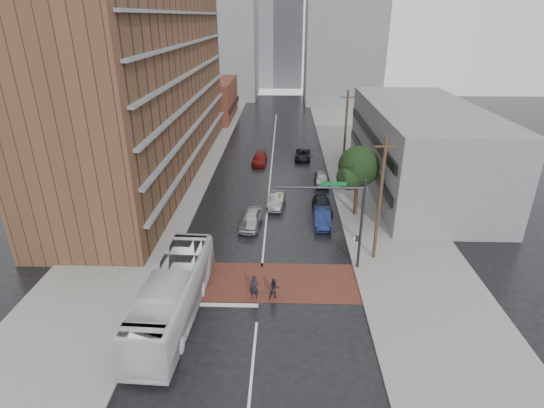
{
  "coord_description": "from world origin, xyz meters",
  "views": [
    {
      "loc": [
        1.59,
        -25.3,
        17.65
      ],
      "look_at": [
        0.66,
        6.56,
        3.5
      ],
      "focal_mm": 28.0,
      "sensor_mm": 36.0,
      "label": 1
    }
  ],
  "objects_px": {
    "pedestrian_a": "(254,288)",
    "car_travel_c": "(260,159)",
    "car_parked_near": "(322,218)",
    "transit_bus": "(173,295)",
    "car_travel_b": "(277,200)",
    "car_travel_a": "(251,219)",
    "car_parked_far": "(322,178)",
    "car_parked_mid": "(322,206)",
    "pedestrian_b": "(274,289)",
    "suv_travel": "(303,155)"
  },
  "relations": [
    {
      "from": "pedestrian_a",
      "to": "car_travel_c",
      "type": "height_order",
      "value": "pedestrian_a"
    },
    {
      "from": "suv_travel",
      "to": "car_parked_far",
      "type": "xyz_separation_m",
      "value": [
        1.81,
        -9.23,
        0.06
      ]
    },
    {
      "from": "pedestrian_b",
      "to": "car_travel_a",
      "type": "relative_size",
      "value": 0.35
    },
    {
      "from": "transit_bus",
      "to": "car_travel_b",
      "type": "distance_m",
      "value": 18.47
    },
    {
      "from": "transit_bus",
      "to": "car_travel_b",
      "type": "relative_size",
      "value": 2.82
    },
    {
      "from": "transit_bus",
      "to": "car_parked_near",
      "type": "xyz_separation_m",
      "value": [
        10.48,
        13.43,
        -0.95
      ]
    },
    {
      "from": "pedestrian_a",
      "to": "pedestrian_b",
      "type": "relative_size",
      "value": 1.14
    },
    {
      "from": "suv_travel",
      "to": "transit_bus",
      "type": "bearing_deg",
      "value": -101.68
    },
    {
      "from": "car_travel_b",
      "to": "car_parked_near",
      "type": "distance_m",
      "value": 5.84
    },
    {
      "from": "pedestrian_b",
      "to": "car_travel_c",
      "type": "relative_size",
      "value": 0.36
    },
    {
      "from": "pedestrian_b",
      "to": "car_travel_a",
      "type": "bearing_deg",
      "value": 84.35
    },
    {
      "from": "car_parked_near",
      "to": "car_travel_a",
      "type": "bearing_deg",
      "value": -173.34
    },
    {
      "from": "transit_bus",
      "to": "car_parked_near",
      "type": "relative_size",
      "value": 2.76
    },
    {
      "from": "pedestrian_b",
      "to": "car_parked_near",
      "type": "distance_m",
      "value": 12.15
    },
    {
      "from": "suv_travel",
      "to": "car_parked_far",
      "type": "height_order",
      "value": "car_parked_far"
    },
    {
      "from": "car_parked_near",
      "to": "car_parked_mid",
      "type": "bearing_deg",
      "value": 88.09
    },
    {
      "from": "transit_bus",
      "to": "pedestrian_b",
      "type": "bearing_deg",
      "value": 20.29
    },
    {
      "from": "car_travel_b",
      "to": "suv_travel",
      "type": "height_order",
      "value": "car_travel_b"
    },
    {
      "from": "pedestrian_a",
      "to": "car_travel_a",
      "type": "xyz_separation_m",
      "value": [
        -1.06,
        10.9,
        -0.13
      ]
    },
    {
      "from": "transit_bus",
      "to": "pedestrian_a",
      "type": "relative_size",
      "value": 6.68
    },
    {
      "from": "car_travel_c",
      "to": "car_parked_mid",
      "type": "xyz_separation_m",
      "value": [
        6.97,
        -14.56,
        -0.0
      ]
    },
    {
      "from": "transit_bus",
      "to": "pedestrian_b",
      "type": "relative_size",
      "value": 7.59
    },
    {
      "from": "car_travel_b",
      "to": "car_parked_mid",
      "type": "height_order",
      "value": "car_travel_b"
    },
    {
      "from": "car_travel_c",
      "to": "car_parked_far",
      "type": "xyz_separation_m",
      "value": [
        7.51,
        -7.06,
        0.04
      ]
    },
    {
      "from": "suv_travel",
      "to": "car_parked_mid",
      "type": "bearing_deg",
      "value": -81.43
    },
    {
      "from": "pedestrian_b",
      "to": "car_parked_far",
      "type": "distance_m",
      "value": 22.32
    },
    {
      "from": "car_parked_far",
      "to": "suv_travel",
      "type": "bearing_deg",
      "value": 102.02
    },
    {
      "from": "pedestrian_b",
      "to": "car_parked_mid",
      "type": "xyz_separation_m",
      "value": [
        4.35,
        14.28,
        -0.15
      ]
    },
    {
      "from": "car_travel_b",
      "to": "car_parked_far",
      "type": "relative_size",
      "value": 1.06
    },
    {
      "from": "pedestrian_a",
      "to": "car_travel_a",
      "type": "relative_size",
      "value": 0.4
    },
    {
      "from": "pedestrian_b",
      "to": "car_parked_far",
      "type": "relative_size",
      "value": 0.39
    },
    {
      "from": "car_travel_c",
      "to": "car_parked_mid",
      "type": "distance_m",
      "value": 16.14
    },
    {
      "from": "transit_bus",
      "to": "car_parked_far",
      "type": "relative_size",
      "value": 2.98
    },
    {
      "from": "car_parked_far",
      "to": "car_parked_near",
      "type": "bearing_deg",
      "value": -93.15
    },
    {
      "from": "car_travel_b",
      "to": "car_parked_near",
      "type": "relative_size",
      "value": 0.98
    },
    {
      "from": "pedestrian_b",
      "to": "car_parked_mid",
      "type": "bearing_deg",
      "value": 54.92
    },
    {
      "from": "pedestrian_b",
      "to": "car_parked_far",
      "type": "height_order",
      "value": "pedestrian_b"
    },
    {
      "from": "pedestrian_a",
      "to": "car_travel_b",
      "type": "distance_m",
      "value": 15.42
    },
    {
      "from": "car_travel_b",
      "to": "car_parked_far",
      "type": "bearing_deg",
      "value": 58.25
    },
    {
      "from": "car_travel_b",
      "to": "car_travel_c",
      "type": "distance_m",
      "value": 13.7
    },
    {
      "from": "car_parked_far",
      "to": "car_travel_b",
      "type": "bearing_deg",
      "value": -127.24
    },
    {
      "from": "pedestrian_a",
      "to": "car_travel_b",
      "type": "xyz_separation_m",
      "value": [
        1.21,
        15.37,
        -0.19
      ]
    },
    {
      "from": "transit_bus",
      "to": "car_parked_far",
      "type": "xyz_separation_m",
      "value": [
        11.22,
        23.79,
        -0.98
      ]
    },
    {
      "from": "car_travel_b",
      "to": "suv_travel",
      "type": "relative_size",
      "value": 0.95
    },
    {
      "from": "pedestrian_b",
      "to": "car_parked_near",
      "type": "height_order",
      "value": "pedestrian_b"
    },
    {
      "from": "pedestrian_a",
      "to": "car_parked_near",
      "type": "xyz_separation_m",
      "value": [
        5.51,
        11.42,
        -0.18
      ]
    },
    {
      "from": "car_travel_b",
      "to": "car_parked_near",
      "type": "height_order",
      "value": "car_parked_near"
    },
    {
      "from": "car_parked_near",
      "to": "pedestrian_b",
      "type": "bearing_deg",
      "value": -107.85
    },
    {
      "from": "pedestrian_a",
      "to": "suv_travel",
      "type": "bearing_deg",
      "value": 89.5
    },
    {
      "from": "car_travel_a",
      "to": "car_travel_c",
      "type": "height_order",
      "value": "car_travel_a"
    }
  ]
}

